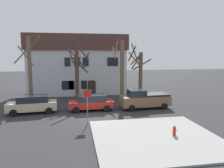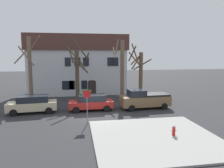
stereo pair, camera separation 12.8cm
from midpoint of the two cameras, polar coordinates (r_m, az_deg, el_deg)
The scene contains 13 objects.
ground_plane at distance 20.21m, azimuth -4.59°, elevation -8.72°, with size 120.00×120.00×0.00m, color #2D2D30.
sidewalk_slab at distance 15.59m, azimuth 11.31°, elevation -13.70°, with size 8.63×8.22×0.12m, color #999993.
building_main at distance 33.07m, azimuth -9.35°, elevation 5.37°, with size 14.34×7.20×8.62m.
tree_bare_near at distance 27.36m, azimuth -21.36°, elevation 4.06°, with size 3.08×2.89×8.03m.
tree_bare_mid at distance 26.94m, azimuth -9.37°, elevation 3.22°, with size 2.64×2.92×7.57m.
tree_bare_far at distance 27.01m, azimuth 2.58°, elevation 4.21°, with size 2.68×2.70×7.74m.
tree_bare_end at distance 28.14m, azimuth 7.31°, elevation 3.15°, with size 3.18×3.17×7.23m.
car_beige_wagon at distance 22.62m, azimuth -20.71°, elevation -5.04°, with size 4.85×2.33×1.74m.
car_red_wagon at distance 22.24m, azimuth -5.76°, elevation -4.90°, with size 4.56×2.09×1.64m.
pickup_truck_brown at distance 23.27m, azimuth 8.53°, elevation -4.04°, with size 5.44×2.50×2.06m.
fire_hydrant at distance 15.88m, azimuth 16.15°, elevation -11.72°, with size 0.42×0.22×0.75m.
street_sign_pole at distance 17.75m, azimuth -6.83°, elevation -4.36°, with size 0.76×0.07×2.88m.
bicycle_leaning at distance 26.32m, azimuth -19.16°, elevation -4.41°, with size 1.72×0.40×1.03m.
Camera 1 is at (-1.79, -19.29, 5.73)m, focal length 34.12 mm.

